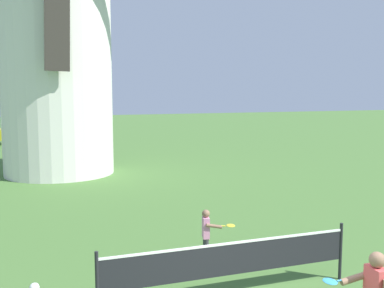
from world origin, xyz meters
TOP-DOWN VIEW (x-y plane):
  - windmill at (-1.79, 15.25)m, footprint 9.46×5.31m
  - tennis_net at (0.22, 1.85)m, footprint 4.65×0.06m
  - player_far at (0.47, 3.59)m, footprint 0.67×0.57m
  - stray_ball at (-3.01, 3.17)m, footprint 0.18×0.18m

SIDE VIEW (x-z plane):
  - stray_ball at x=-3.01m, z-range 0.00..0.18m
  - player_far at x=0.47m, z-range 0.08..1.18m
  - tennis_net at x=0.22m, z-range 0.13..1.23m
  - windmill at x=-1.79m, z-range -0.53..13.20m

